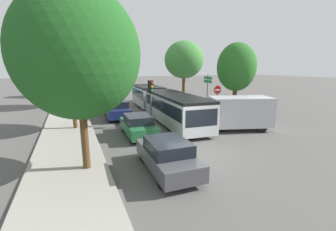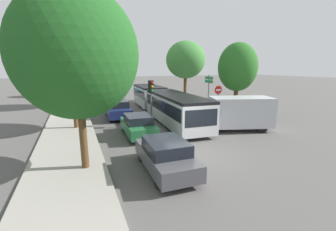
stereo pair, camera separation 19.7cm
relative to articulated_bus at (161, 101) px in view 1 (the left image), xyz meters
name	(u,v)px [view 1 (the left image)]	position (x,y,z in m)	size (l,w,h in m)	color
ground_plane	(195,154)	(-1.86, -9.32, -1.35)	(200.00, 200.00, 0.00)	#565451
kerb_strip_left	(68,107)	(-7.80, 7.77, -1.28)	(3.20, 44.17, 0.14)	#9E998E
articulated_bus	(161,101)	(0.00, 0.00, 0.00)	(3.50, 15.84, 2.33)	silver
city_bus_rear	(92,84)	(-3.75, 24.86, 0.04)	(3.07, 11.24, 2.39)	teal
queued_car_graphite	(167,155)	(-3.92, -10.48, -0.65)	(1.84, 4.04, 1.38)	#47474C
queued_car_green	(138,125)	(-3.64, -5.15, -0.65)	(1.82, 4.01, 1.37)	#236638
queued_car_navy	(117,109)	(-3.90, 0.69, -0.57)	(2.03, 4.46, 1.53)	navy
queued_car_white	(107,101)	(-3.93, 5.91, -0.59)	(1.97, 4.34, 1.49)	white
queued_car_black	(100,95)	(-3.89, 12.15, -0.64)	(1.84, 4.06, 1.39)	black
white_van	(237,112)	(3.05, -6.48, -0.11)	(5.36, 3.42, 2.31)	#B7BABF
traffic_light	(151,93)	(-2.13, -3.33, 1.15)	(0.38, 0.40, 3.40)	#56595E
no_entry_sign	(217,97)	(3.83, -3.07, 0.53)	(0.70, 0.08, 2.82)	#56595E
direction_sign_post	(208,86)	(4.98, 0.18, 1.21)	(0.11, 1.40, 3.60)	#56595E
tree_left_near	(76,57)	(-7.10, -9.11, 3.33)	(4.76, 4.76, 7.35)	#51381E
tree_left_mid	(69,53)	(-7.30, -1.98, 3.86)	(4.98, 4.98, 8.31)	#51381E
tree_left_far	(67,61)	(-7.48, 8.36, 3.64)	(4.72, 4.72, 7.39)	#51381E
tree_left_distant	(74,69)	(-6.74, 18.45, 2.78)	(4.11, 4.11, 6.73)	#51381E
tree_right_near	(236,68)	(5.89, -2.78, 2.87)	(3.33, 3.33, 6.40)	#51381E
tree_right_mid	(184,61)	(5.56, 6.48, 3.74)	(4.77, 4.77, 7.47)	#51381E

